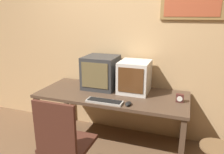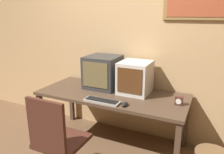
# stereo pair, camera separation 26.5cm
# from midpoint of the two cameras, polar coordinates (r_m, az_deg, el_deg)

# --- Properties ---
(wall_back) EXTENTS (8.00, 0.08, 2.60)m
(wall_back) POSITION_cam_midpoint_polar(r_m,az_deg,el_deg) (2.97, 0.43, 9.49)
(wall_back) COLOR tan
(wall_back) RESTS_ON ground_plane
(desk) EXTENTS (1.84, 0.78, 0.70)m
(desk) POSITION_cam_midpoint_polar(r_m,az_deg,el_deg) (2.74, -2.78, -5.63)
(desk) COLOR #4C3828
(desk) RESTS_ON ground_plane
(monitor_left) EXTENTS (0.43, 0.42, 0.42)m
(monitor_left) POSITION_cam_midpoint_polar(r_m,az_deg,el_deg) (2.88, -5.55, 1.24)
(monitor_left) COLOR #333333
(monitor_left) RESTS_ON desk
(monitor_right) EXTENTS (0.37, 0.40, 0.39)m
(monitor_right) POSITION_cam_midpoint_polar(r_m,az_deg,el_deg) (2.72, 3.14, 0.04)
(monitor_right) COLOR beige
(monitor_right) RESTS_ON desk
(keyboard_main) EXTENTS (0.42, 0.13, 0.03)m
(keyboard_main) POSITION_cam_midpoint_polar(r_m,az_deg,el_deg) (2.45, -5.11, -6.42)
(keyboard_main) COLOR #A8A399
(keyboard_main) RESTS_ON desk
(mouse_near_keyboard) EXTENTS (0.06, 0.11, 0.04)m
(mouse_near_keyboard) POSITION_cam_midpoint_polar(r_m,az_deg,el_deg) (2.36, 1.06, -7.05)
(mouse_near_keyboard) COLOR black
(mouse_near_keyboard) RESTS_ON desk
(desk_clock) EXTENTS (0.08, 0.05, 0.09)m
(desk_clock) POSITION_cam_midpoint_polar(r_m,az_deg,el_deg) (2.51, 14.44, -5.43)
(desk_clock) COLOR #4C231E
(desk_clock) RESTS_ON desk
(office_chair) EXTENTS (0.46, 0.46, 0.95)m
(office_chair) POSITION_cam_midpoint_polar(r_m,az_deg,el_deg) (2.25, -15.66, -18.07)
(office_chair) COLOR black
(office_chair) RESTS_ON ground_plane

